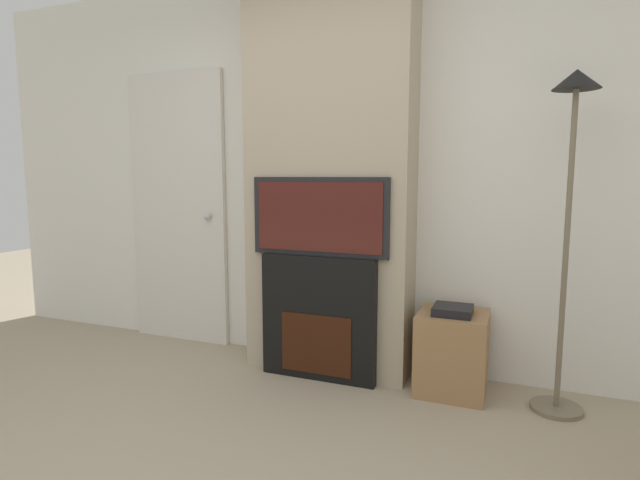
% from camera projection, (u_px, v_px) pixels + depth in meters
% --- Properties ---
extents(wall_back, '(6.00, 0.06, 2.70)m').
position_uv_depth(wall_back, '(340.00, 168.00, 3.42)').
color(wall_back, silver).
rests_on(wall_back, ground_plane).
extents(chimney_breast, '(1.09, 0.34, 2.70)m').
position_uv_depth(chimney_breast, '(330.00, 168.00, 3.23)').
color(chimney_breast, tan).
rests_on(chimney_breast, ground_plane).
extents(fireplace, '(0.76, 0.15, 0.80)m').
position_uv_depth(fireplace, '(320.00, 317.00, 3.19)').
color(fireplace, black).
rests_on(fireplace, ground_plane).
extents(television, '(0.89, 0.07, 0.49)m').
position_uv_depth(television, '(320.00, 217.00, 3.11)').
color(television, black).
rests_on(television, fireplace).
extents(floor_lamp, '(0.28, 0.28, 1.84)m').
position_uv_depth(floor_lamp, '(570.00, 182.00, 2.62)').
color(floor_lamp, '#726651').
rests_on(floor_lamp, ground_plane).
extents(media_stand, '(0.40, 0.40, 0.54)m').
position_uv_depth(media_stand, '(452.00, 351.00, 2.99)').
color(media_stand, '#997047').
rests_on(media_stand, ground_plane).
extents(entry_door, '(0.85, 0.09, 2.08)m').
position_uv_depth(entry_door, '(178.00, 209.00, 3.89)').
color(entry_door, silver).
rests_on(entry_door, ground_plane).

